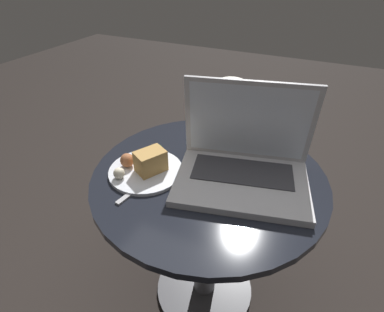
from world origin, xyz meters
The scene contains 6 objects.
ground_plane centered at (0.00, 0.00, 0.00)m, with size 6.00×6.00×0.00m, color black.
table centered at (0.00, 0.00, 0.37)m, with size 0.61×0.61×0.52m.
laptop centered at (0.08, 0.02, 0.57)m, with size 0.36×0.29×0.24m.
beer_glass centered at (-0.01, 0.18, 0.61)m, with size 0.07×0.07×0.19m.
snack_plate centered at (-0.15, -0.06, 0.54)m, with size 0.19×0.19×0.07m.
fork centered at (-0.12, -0.08, 0.52)m, with size 0.05×0.20×0.00m.
Camera 1 is at (0.22, -0.58, 1.00)m, focal length 28.00 mm.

